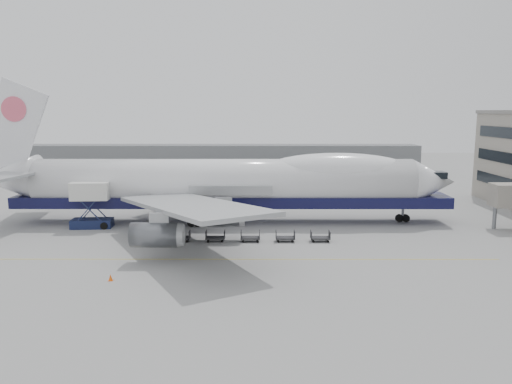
{
  "coord_description": "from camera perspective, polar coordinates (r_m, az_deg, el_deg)",
  "views": [
    {
      "loc": [
        4.5,
        -56.67,
        15.43
      ],
      "look_at": [
        4.37,
        6.0,
        5.25
      ],
      "focal_mm": 35.0,
      "sensor_mm": 36.0,
      "label": 1
    }
  ],
  "objects": [
    {
      "name": "airliner",
      "position": [
        69.47,
        -3.07,
        1.1
      ],
      "size": [
        67.0,
        55.3,
        19.98
      ],
      "color": "white",
      "rests_on": "ground"
    },
    {
      "name": "ground",
      "position": [
        58.91,
        -4.29,
        -5.98
      ],
      "size": [
        260.0,
        260.0,
        0.0
      ],
      "primitive_type": "plane",
      "color": "gray",
      "rests_on": "ground"
    },
    {
      "name": "dolly_1",
      "position": [
        60.56,
        -8.63,
        -5.12
      ],
      "size": [
        2.3,
        1.35,
        1.3
      ],
      "color": "#2D2D30",
      "rests_on": "ground"
    },
    {
      "name": "apron_line",
      "position": [
        53.16,
        -4.79,
        -7.67
      ],
      "size": [
        60.0,
        0.15,
        0.01
      ],
      "primitive_type": "cube",
      "color": "gold",
      "rests_on": "ground"
    },
    {
      "name": "dolly_3",
      "position": [
        59.86,
        -0.66,
        -5.18
      ],
      "size": [
        2.3,
        1.35,
        1.3
      ],
      "color": "#2D2D30",
      "rests_on": "ground"
    },
    {
      "name": "dolly_4",
      "position": [
        59.95,
        3.36,
        -5.17
      ],
      "size": [
        2.3,
        1.35,
        1.3
      ],
      "color": "#2D2D30",
      "rests_on": "ground"
    },
    {
      "name": "dolly_2",
      "position": [
        60.07,
        -4.67,
        -5.16
      ],
      "size": [
        2.3,
        1.35,
        1.3
      ],
      "color": "#2D2D30",
      "rests_on": "ground"
    },
    {
      "name": "dolly_0",
      "position": [
        61.33,
        -12.52,
        -5.05
      ],
      "size": [
        2.3,
        1.35,
        1.3
      ],
      "color": "#2D2D30",
      "rests_on": "ground"
    },
    {
      "name": "catering_truck",
      "position": [
        69.86,
        -18.33,
        -1.11
      ],
      "size": [
        5.48,
        3.98,
        6.17
      ],
      "rotation": [
        0.0,
        0.0,
        0.07
      ],
      "color": "#161F44",
      "rests_on": "ground"
    },
    {
      "name": "traffic_cone",
      "position": [
        48.4,
        -16.3,
        -9.37
      ],
      "size": [
        0.42,
        0.42,
        0.62
      ],
      "rotation": [
        0.0,
        0.0,
        0.15
      ],
      "color": "#FF5B0D",
      "rests_on": "ground"
    },
    {
      "name": "hangar",
      "position": [
        128.06,
        -6.4,
        3.82
      ],
      "size": [
        110.0,
        8.0,
        7.0
      ],
      "primitive_type": "cube",
      "color": "slate",
      "rests_on": "ground"
    },
    {
      "name": "dolly_5",
      "position": [
        60.34,
        7.35,
        -5.14
      ],
      "size": [
        2.3,
        1.35,
        1.3
      ],
      "color": "#2D2D30",
      "rests_on": "ground"
    }
  ]
}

